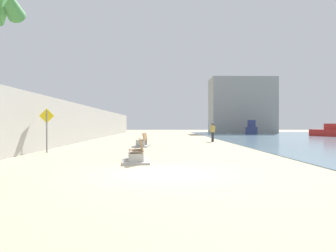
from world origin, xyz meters
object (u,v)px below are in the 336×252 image
at_px(bench_far, 142,143).
at_px(person_walking, 213,131).
at_px(pedestrian_sign, 47,125).
at_px(boat_outer, 330,131).
at_px(boat_far_right, 252,129).
at_px(bench_near, 136,156).

bearing_deg(bench_far, person_walking, 42.05).
bearing_deg(pedestrian_sign, bench_far, 41.97).
relative_size(boat_outer, boat_far_right, 0.95).
bearing_deg(bench_far, boat_far_right, 58.61).
distance_m(bench_near, pedestrian_sign, 6.97).
distance_m(bench_near, boat_far_right, 39.17).
height_order(boat_far_right, pedestrian_sign, pedestrian_sign).
xyz_separation_m(bench_near, person_walking, (5.76, 14.25, 0.79)).
xyz_separation_m(person_walking, boat_outer, (17.69, 11.48, -0.36)).
bearing_deg(person_walking, pedestrian_sign, -137.99).
bearing_deg(bench_near, person_walking, 68.00).
relative_size(bench_near, pedestrian_sign, 0.88).
height_order(bench_near, pedestrian_sign, pedestrian_sign).
xyz_separation_m(bench_far, boat_outer, (23.80, 16.99, 0.44)).
bearing_deg(bench_near, pedestrian_sign, 142.35).
height_order(person_walking, boat_far_right, boat_far_right).
height_order(bench_far, person_walking, person_walking).
bearing_deg(pedestrian_sign, bench_near, -37.65).
bearing_deg(person_walking, boat_far_right, 64.27).
height_order(person_walking, boat_outer, person_walking).
xyz_separation_m(bench_near, bench_far, (-0.35, 8.74, 0.00)).
xyz_separation_m(bench_near, boat_outer, (23.45, 25.73, 0.44)).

